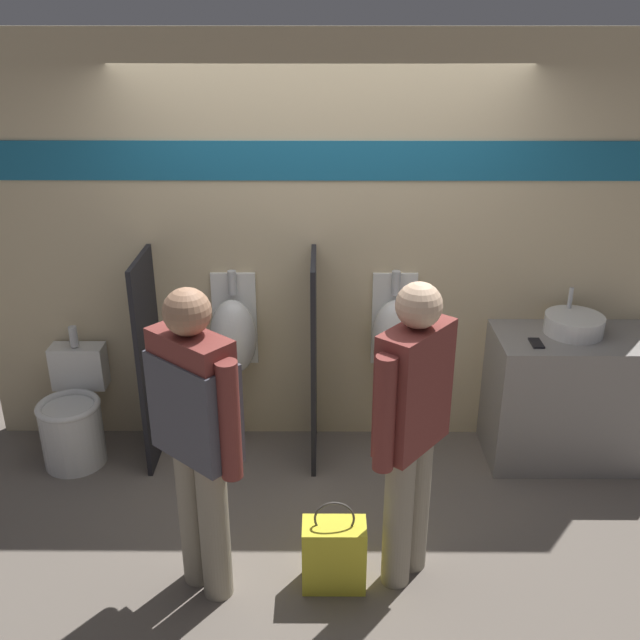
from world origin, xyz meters
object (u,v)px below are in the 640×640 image
cell_phone (536,343)px  urinal_near_counter (234,336)px  sink_basin (574,324)px  shopping_bag (334,554)px  toilet (74,419)px  person_in_vest (196,427)px  person_with_lanyard (412,425)px  urinal_far (395,337)px

cell_phone → urinal_near_counter: size_ratio=0.11×
sink_basin → shopping_bag: bearing=-140.7°
toilet → person_in_vest: person_in_vest is taller
cell_phone → toilet: size_ratio=0.16×
shopping_bag → urinal_near_counter: bearing=115.5°
toilet → person_in_vest: (1.05, -1.16, 0.67)m
person_in_vest → person_with_lanyard: size_ratio=1.01×
urinal_far → person_with_lanyard: (-0.04, -1.27, 0.11)m
sink_basin → toilet: (-3.25, -0.10, -0.65)m
urinal_near_counter → person_in_vest: 1.38m
toilet → shopping_bag: size_ratio=1.64×
urinal_near_counter → person_with_lanyard: 1.63m
toilet → person_in_vest: size_ratio=0.52×
toilet → shopping_bag: bearing=-34.1°
cell_phone → person_with_lanyard: (-0.89, -1.00, 0.03)m
urinal_far → toilet: bearing=-174.5°
shopping_bag → sink_basin: bearing=39.3°
sink_basin → shopping_bag: size_ratio=0.70×
person_in_vest → person_with_lanyard: (1.04, 0.10, -0.05)m
urinal_far → shopping_bag: bearing=-106.8°
cell_phone → person_with_lanyard: person_with_lanyard is taller
person_in_vest → shopping_bag: 1.02m
person_with_lanyard → urinal_far: bearing=38.0°
urinal_far → person_in_vest: size_ratio=0.74×
toilet → person_with_lanyard: size_ratio=0.52×
person_with_lanyard → person_in_vest: bearing=135.1°
cell_phone → person_with_lanyard: bearing=-131.5°
sink_basin → urinal_near_counter: size_ratio=0.30×
sink_basin → shopping_bag: 2.13m
sink_basin → shopping_bag: sink_basin is taller
sink_basin → person_in_vest: 2.54m
cell_phone → person_in_vest: bearing=-150.2°
urinal_far → sink_basin: bearing=-5.0°
urinal_near_counter → person_with_lanyard: person_with_lanyard is taller
cell_phone → sink_basin: bearing=31.0°
person_in_vest → person_with_lanyard: bearing=-133.7°
cell_phone → toilet: 3.03m
sink_basin → urinal_far: 1.14m
urinal_far → shopping_bag: (-0.41, -1.36, -0.61)m
urinal_far → urinal_near_counter: bearing=180.0°
sink_basin → toilet: size_ratio=0.43×
urinal_near_counter → person_in_vest: person_in_vest is taller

